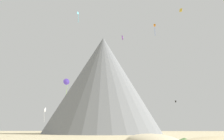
% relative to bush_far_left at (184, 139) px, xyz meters
% --- Properties ---
extents(bush_far_left, '(3.53, 3.53, 0.50)m').
position_rel_bush_far_left_xyz_m(bush_far_left, '(0.00, 0.00, 0.00)').
color(bush_far_left, '#568442').
rests_on(bush_far_left, ground_plane).
extents(rock_massif, '(72.79, 72.79, 55.83)m').
position_rel_bush_far_left_xyz_m(rock_massif, '(-28.13, 65.08, 26.78)').
color(rock_massif, slate).
rests_on(rock_massif, ground_plane).
extents(kite_white_low, '(0.64, 1.62, 5.05)m').
position_rel_bush_far_left_xyz_m(kite_white_low, '(-42.53, 20.16, 8.65)').
color(kite_white_low, white).
extents(kite_orange_high, '(0.77, 0.81, 4.65)m').
position_rel_bush_far_left_xyz_m(kite_orange_high, '(-2.41, 22.52, 41.14)').
color(kite_orange_high, orange).
extents(kite_gold_high, '(1.06, 0.89, 1.46)m').
position_rel_bush_far_left_xyz_m(kite_gold_high, '(5.18, 11.71, 41.24)').
color(kite_gold_high, gold).
extents(kite_cyan_high, '(0.57, 0.59, 3.94)m').
position_rel_bush_far_left_xyz_m(kite_cyan_high, '(-28.98, 6.78, 37.88)').
color(kite_cyan_high, '#33BCDB').
extents(kite_violet_high, '(1.01, 2.09, 2.02)m').
position_rel_bush_far_left_xyz_m(kite_violet_high, '(-14.84, 20.11, 35.49)').
color(kite_violet_high, purple).
extents(kite_black_low, '(0.56, 0.28, 0.80)m').
position_rel_bush_far_left_xyz_m(kite_black_low, '(6.10, 34.95, 13.09)').
color(kite_black_low, black).
extents(kite_indigo_mid, '(2.41, 1.67, 6.74)m').
position_rel_bush_far_left_xyz_m(kite_indigo_mid, '(-38.35, 29.85, 20.92)').
color(kite_indigo_mid, '#5138B2').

